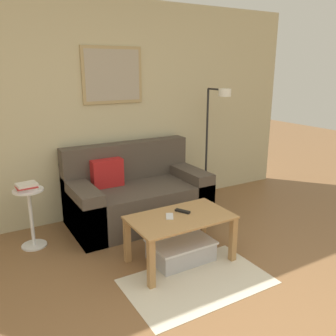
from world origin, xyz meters
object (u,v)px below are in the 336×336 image
(coffee_table, at_px, (180,225))
(book_stack, at_px, (27,186))
(storage_bin, at_px, (181,250))
(floor_lamp, at_px, (215,131))
(side_table, at_px, (31,213))
(cell_phone, at_px, (170,216))
(couch, at_px, (137,196))
(remote_control, at_px, (183,211))

(coffee_table, distance_m, book_stack, 1.56)
(storage_bin, height_order, floor_lamp, floor_lamp)
(side_table, bearing_deg, cell_phone, -42.26)
(storage_bin, xyz_separation_m, cell_phone, (-0.11, 0.03, 0.36))
(side_table, relative_size, book_stack, 2.98)
(side_table, xyz_separation_m, cell_phone, (1.06, -0.96, 0.10))
(couch, height_order, side_table, couch)
(couch, height_order, cell_phone, couch)
(storage_bin, xyz_separation_m, book_stack, (-1.18, 0.99, 0.55))
(floor_lamp, bearing_deg, side_table, -179.75)
(floor_lamp, bearing_deg, remote_control, -139.00)
(coffee_table, distance_m, storage_bin, 0.27)
(couch, xyz_separation_m, cell_phone, (-0.14, -1.01, 0.15))
(couch, distance_m, book_stack, 1.26)
(cell_phone, bearing_deg, book_stack, 166.92)
(couch, relative_size, cell_phone, 11.39)
(cell_phone, bearing_deg, side_table, 166.79)
(coffee_table, height_order, cell_phone, cell_phone)
(side_table, height_order, remote_control, side_table)
(coffee_table, xyz_separation_m, floor_lamp, (1.16, 1.02, 0.63))
(storage_bin, xyz_separation_m, side_table, (-1.17, 0.99, 0.27))
(book_stack, bearing_deg, floor_lamp, 0.18)
(couch, xyz_separation_m, remote_control, (0.02, -0.98, 0.16))
(side_table, distance_m, book_stack, 0.29)
(remote_control, bearing_deg, storage_bin, -160.67)
(storage_bin, bearing_deg, cell_phone, 166.14)
(couch, bearing_deg, storage_bin, -91.83)
(couch, relative_size, book_stack, 7.68)
(couch, distance_m, cell_phone, 1.03)
(storage_bin, relative_size, book_stack, 2.82)
(couch, bearing_deg, book_stack, -177.88)
(book_stack, relative_size, cell_phone, 1.48)
(floor_lamp, xyz_separation_m, remote_control, (-1.09, -0.95, -0.53))
(book_stack, distance_m, cell_phone, 1.45)
(book_stack, bearing_deg, remote_control, -37.37)
(book_stack, relative_size, remote_control, 1.38)
(floor_lamp, distance_m, remote_control, 1.54)
(floor_lamp, height_order, book_stack, floor_lamp)
(side_table, relative_size, cell_phone, 4.42)
(book_stack, bearing_deg, storage_bin, -40.16)
(storage_bin, height_order, remote_control, remote_control)
(book_stack, distance_m, remote_control, 1.56)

